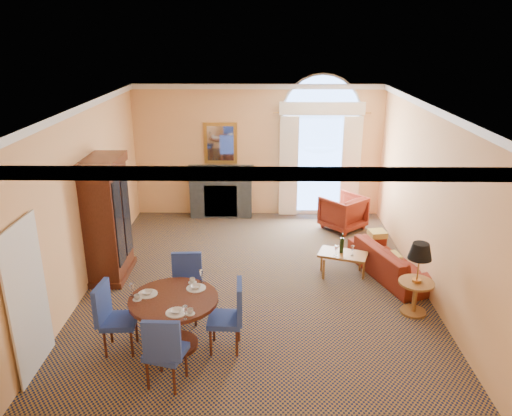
{
  "coord_description": "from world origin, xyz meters",
  "views": [
    {
      "loc": [
        0.12,
        -8.09,
        4.38
      ],
      "look_at": [
        0.0,
        0.5,
        1.3
      ],
      "focal_mm": 35.0,
      "sensor_mm": 36.0,
      "label": 1
    }
  ],
  "objects_px": {
    "sofa": "(392,261)",
    "armchair": "(343,212)",
    "armoire": "(107,221)",
    "coffee_table": "(343,254)",
    "side_table": "(418,269)",
    "dining_table": "(174,311)"
  },
  "relations": [
    {
      "from": "dining_table",
      "to": "side_table",
      "type": "xyz_separation_m",
      "value": [
        3.74,
        0.98,
        0.2
      ]
    },
    {
      "from": "armoire",
      "to": "armchair",
      "type": "height_order",
      "value": "armoire"
    },
    {
      "from": "sofa",
      "to": "armchair",
      "type": "relative_size",
      "value": 2.29
    },
    {
      "from": "armchair",
      "to": "coffee_table",
      "type": "bearing_deg",
      "value": 40.7
    },
    {
      "from": "armchair",
      "to": "dining_table",
      "type": "bearing_deg",
      "value": 15.55
    },
    {
      "from": "side_table",
      "to": "coffee_table",
      "type": "bearing_deg",
      "value": 126.13
    },
    {
      "from": "sofa",
      "to": "armoire",
      "type": "bearing_deg",
      "value": 71.01
    },
    {
      "from": "sofa",
      "to": "armchair",
      "type": "height_order",
      "value": "armchair"
    },
    {
      "from": "armoire",
      "to": "coffee_table",
      "type": "distance_m",
      "value": 4.4
    },
    {
      "from": "dining_table",
      "to": "armchair",
      "type": "xyz_separation_m",
      "value": [
        3.12,
        4.67,
        -0.19
      ]
    },
    {
      "from": "coffee_table",
      "to": "side_table",
      "type": "xyz_separation_m",
      "value": [
        0.97,
        -1.33,
        0.36
      ]
    },
    {
      "from": "sofa",
      "to": "side_table",
      "type": "relative_size",
      "value": 1.65
    },
    {
      "from": "dining_table",
      "to": "armchair",
      "type": "relative_size",
      "value": 1.46
    },
    {
      "from": "coffee_table",
      "to": "side_table",
      "type": "distance_m",
      "value": 1.69
    },
    {
      "from": "dining_table",
      "to": "coffee_table",
      "type": "bearing_deg",
      "value": 39.88
    },
    {
      "from": "armoire",
      "to": "dining_table",
      "type": "relative_size",
      "value": 1.79
    },
    {
      "from": "armoire",
      "to": "dining_table",
      "type": "xyz_separation_m",
      "value": [
        1.58,
        -2.25,
        -0.51
      ]
    },
    {
      "from": "armoire",
      "to": "side_table",
      "type": "relative_size",
      "value": 1.88
    },
    {
      "from": "armoire",
      "to": "dining_table",
      "type": "height_order",
      "value": "armoire"
    },
    {
      "from": "side_table",
      "to": "dining_table",
      "type": "bearing_deg",
      "value": -165.36
    },
    {
      "from": "sofa",
      "to": "side_table",
      "type": "distance_m",
      "value": 1.42
    },
    {
      "from": "sofa",
      "to": "coffee_table",
      "type": "xyz_separation_m",
      "value": [
        -0.92,
        0.0,
        0.13
      ]
    }
  ]
}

